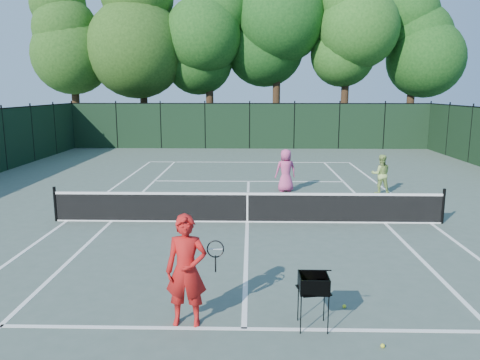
{
  "coord_description": "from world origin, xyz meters",
  "views": [
    {
      "loc": [
        0.1,
        -13.57,
        3.91
      ],
      "look_at": [
        -0.24,
        1.0,
        1.1
      ],
      "focal_mm": 35.0,
      "sensor_mm": 36.0,
      "label": 1
    }
  ],
  "objects_px": {
    "ball_hopper": "(314,284)",
    "loose_ball_near_cart": "(383,346)",
    "coach": "(187,271)",
    "player_green": "(381,174)",
    "loose_ball_midcourt": "(344,306)",
    "player_pink": "(286,170)"
  },
  "relations": [
    {
      "from": "ball_hopper",
      "to": "loose_ball_near_cart",
      "type": "distance_m",
      "value": 1.4
    },
    {
      "from": "player_green",
      "to": "ball_hopper",
      "type": "xyz_separation_m",
      "value": [
        -3.93,
        -10.43,
        0.02
      ]
    },
    {
      "from": "coach",
      "to": "player_green",
      "type": "relative_size",
      "value": 1.27
    },
    {
      "from": "player_pink",
      "to": "ball_hopper",
      "type": "relative_size",
      "value": 1.8
    },
    {
      "from": "coach",
      "to": "player_pink",
      "type": "xyz_separation_m",
      "value": [
        2.42,
        10.63,
        -0.12
      ]
    },
    {
      "from": "coach",
      "to": "loose_ball_near_cart",
      "type": "distance_m",
      "value": 3.32
    },
    {
      "from": "player_pink",
      "to": "loose_ball_midcourt",
      "type": "distance_m",
      "value": 10.03
    },
    {
      "from": "player_pink",
      "to": "coach",
      "type": "bearing_deg",
      "value": 64.26
    },
    {
      "from": "loose_ball_near_cart",
      "to": "player_green",
      "type": "bearing_deg",
      "value": 75.18
    },
    {
      "from": "coach",
      "to": "loose_ball_midcourt",
      "type": "distance_m",
      "value": 3.0
    },
    {
      "from": "loose_ball_near_cart",
      "to": "loose_ball_midcourt",
      "type": "distance_m",
      "value": 1.37
    },
    {
      "from": "player_green",
      "to": "ball_hopper",
      "type": "bearing_deg",
      "value": 73.48
    },
    {
      "from": "loose_ball_near_cart",
      "to": "loose_ball_midcourt",
      "type": "xyz_separation_m",
      "value": [
        -0.33,
        1.33,
        0.0
      ]
    },
    {
      "from": "player_pink",
      "to": "loose_ball_near_cart",
      "type": "distance_m",
      "value": 11.37
    },
    {
      "from": "loose_ball_midcourt",
      "to": "ball_hopper",
      "type": "bearing_deg",
      "value": -133.49
    },
    {
      "from": "coach",
      "to": "loose_ball_midcourt",
      "type": "height_order",
      "value": "coach"
    },
    {
      "from": "coach",
      "to": "loose_ball_near_cart",
      "type": "relative_size",
      "value": 28.12
    },
    {
      "from": "coach",
      "to": "player_pink",
      "type": "bearing_deg",
      "value": 78.96
    },
    {
      "from": "ball_hopper",
      "to": "loose_ball_midcourt",
      "type": "relative_size",
      "value": 13.59
    },
    {
      "from": "loose_ball_near_cart",
      "to": "ball_hopper",
      "type": "bearing_deg",
      "value": 148.2
    },
    {
      "from": "coach",
      "to": "loose_ball_near_cart",
      "type": "height_order",
      "value": "coach"
    },
    {
      "from": "loose_ball_near_cart",
      "to": "coach",
      "type": "bearing_deg",
      "value": 167.5
    }
  ]
}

